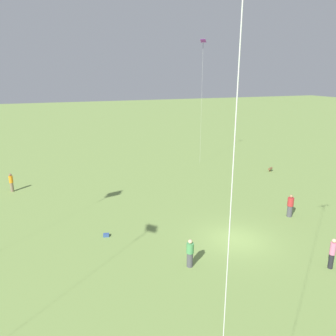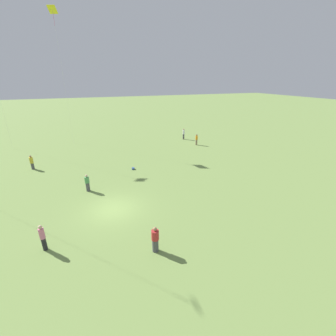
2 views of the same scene
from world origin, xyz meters
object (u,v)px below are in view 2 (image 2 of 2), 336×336
object	(u,v)px
person_1	(32,162)
kite_0	(53,16)
person_0	(87,183)
person_4	(155,240)
person_3	(197,140)
person_5	(184,134)
person_6	(43,237)
picnic_bag_0	(133,169)

from	to	relation	value
person_1	kite_0	bearing A→B (deg)	-85.78
person_0	person_4	size ratio (longest dim) A/B	0.95
person_3	person_4	size ratio (longest dim) A/B	0.99
person_4	person_5	bearing A→B (deg)	-77.59
person_1	person_6	size ratio (longest dim) A/B	0.94
person_4	person_0	bearing A→B (deg)	-29.81
person_0	person_4	world-z (taller)	person_4
person_4	person_5	distance (m)	28.16
person_0	person_5	distance (m)	22.41
person_1	kite_0	distance (m)	20.87
person_0	person_1	world-z (taller)	person_1
person_3	person_6	world-z (taller)	person_6
person_0	person_3	xyz separation A→B (m)	(10.57, -17.39, 0.05)
person_5	person_6	bearing A→B (deg)	142.87
person_0	picnic_bag_0	bearing A→B (deg)	-29.86
person_4	kite_0	world-z (taller)	kite_0
picnic_bag_0	person_4	bearing A→B (deg)	172.83
person_4	person_6	xyz separation A→B (m)	(2.65, 6.56, 0.07)
person_3	person_0	bearing A→B (deg)	172.28
kite_0	person_6	bearing A→B (deg)	155.76
person_6	kite_0	distance (m)	31.64
person_0	person_1	bearing A→B (deg)	59.66
person_0	person_6	bearing A→B (deg)	-177.70
person_6	person_1	bearing A→B (deg)	129.03
person_4	kite_0	distance (m)	34.25
person_4	person_6	bearing A→B (deg)	18.78
person_0	picnic_bag_0	world-z (taller)	person_0
person_4	kite_0	xyz separation A→B (m)	(29.13, 4.95, 17.31)
person_6	picnic_bag_0	world-z (taller)	person_6
kite_0	person_5	bearing A→B (deg)	-124.11
picnic_bag_0	person_3	bearing A→B (deg)	-60.96
person_4	kite_0	size ratio (longest dim) A/B	0.09
person_1	person_5	distance (m)	23.74
person_0	picnic_bag_0	distance (m)	6.63
person_5	person_6	distance (m)	29.79
person_4	person_6	world-z (taller)	person_6
person_1	person_3	distance (m)	23.43
person_1	picnic_bag_0	world-z (taller)	person_1
person_5	kite_0	distance (m)	25.54
picnic_bag_0	kite_0	bearing A→B (deg)	23.92
person_1	person_3	size ratio (longest dim) A/B	0.98
person_1	picnic_bag_0	bearing A→B (deg)	-174.27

